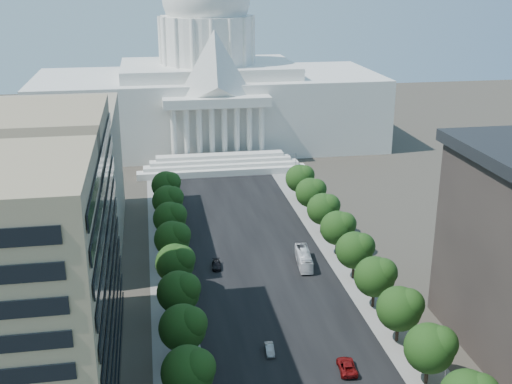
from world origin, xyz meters
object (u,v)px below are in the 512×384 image
city_bus (304,258)px  car_silver (270,349)px  car_red (347,366)px  car_dark_b (216,265)px

city_bus → car_silver: bearing=-106.9°
car_red → car_dark_b: size_ratio=1.26×
car_silver → car_dark_b: 33.53m
car_silver → car_red: bearing=-28.7°
car_red → car_silver: bearing=-26.8°
car_silver → car_dark_b: car_dark_b is taller
car_red → city_bus: (2.42, 38.50, 0.76)m
car_silver → car_dark_b: bearing=102.4°
car_silver → city_bus: 34.28m
car_silver → city_bus: bearing=70.6°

